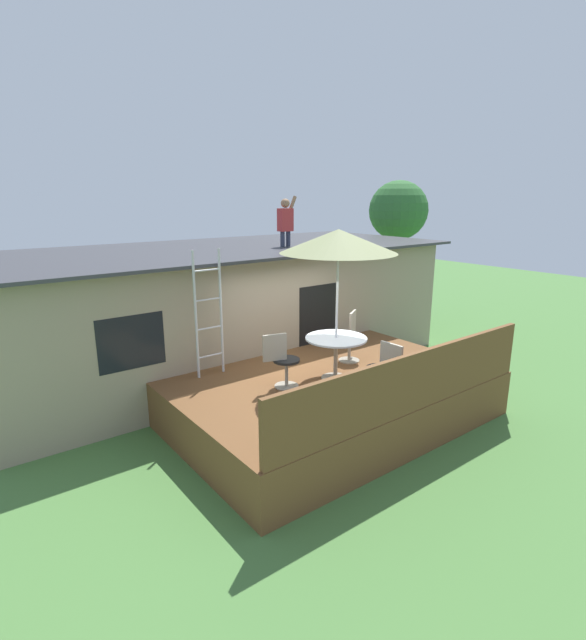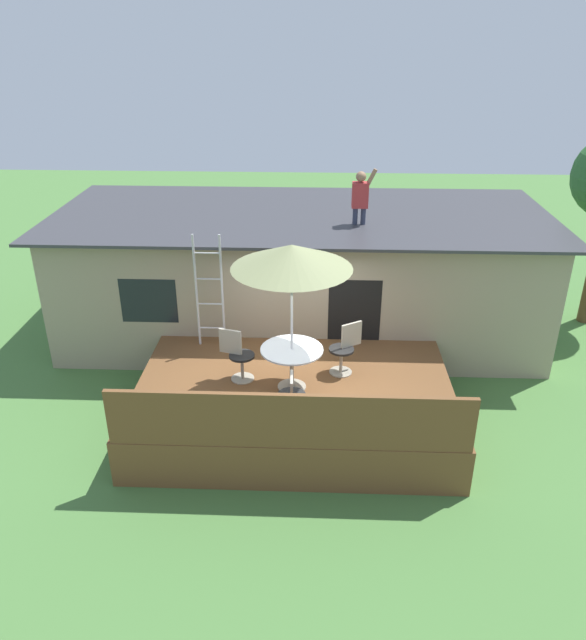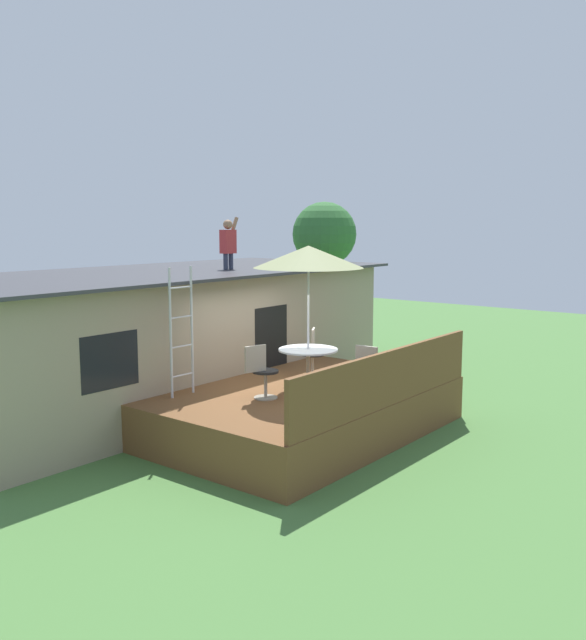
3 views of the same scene
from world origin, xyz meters
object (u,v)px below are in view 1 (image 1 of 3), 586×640
patio_chair_near (384,370)px  backyard_tree (398,213)px  step_ladder (209,314)px  patio_table (336,347)px  patio_umbrella (338,241)px  person_figure (286,219)px  patio_chair_right (351,337)px  patio_chair_left (282,361)px

patio_chair_near → backyard_tree: (6.70, 5.57, 2.06)m
backyard_tree → step_ladder: bearing=-159.9°
patio_table → patio_umbrella: patio_umbrella is taller
patio_table → step_ladder: size_ratio=0.47×
patio_table → patio_chair_near: bearing=-87.6°
patio_table → person_figure: size_ratio=0.94×
patio_umbrella → person_figure: (1.22, 3.05, 0.20)m
patio_chair_right → patio_table: bearing=-0.0°
patio_chair_right → patio_chair_left: bearing=-22.7°
patio_table → patio_umbrella: size_ratio=0.41×
step_ladder → backyard_tree: (8.33, 3.04, 1.42)m
step_ladder → person_figure: 3.53m
patio_chair_right → backyard_tree: bearing=-178.2°
patio_chair_left → backyard_tree: backyard_tree is taller
patio_table → patio_chair_right: size_ratio=1.13×
patio_chair_left → patio_chair_right: same height
patio_table → patio_umbrella: 1.76m
patio_umbrella → person_figure: 3.29m
patio_umbrella → patio_chair_left: size_ratio=2.76×
patio_umbrella → backyard_tree: bearing=33.9°
patio_chair_left → patio_chair_right: 1.86m
patio_umbrella → patio_chair_left: 2.12m
patio_chair_near → backyard_tree: 8.95m
person_figure → patio_umbrella: bearing=-111.8°
patio_umbrella → patio_chair_near: patio_umbrella is taller
patio_chair_left → patio_chair_near: 1.63m
person_figure → backyard_tree: (5.52, 1.47, -0.03)m
patio_umbrella → patio_chair_near: (0.04, -1.04, -1.89)m
patio_umbrella → patio_chair_near: size_ratio=2.76×
patio_umbrella → backyard_tree: backyard_tree is taller
patio_table → patio_chair_left: 0.98m
patio_table → patio_chair_left: bearing=164.4°
patio_chair_right → person_figure: bearing=-129.6°
patio_umbrella → backyard_tree: 8.12m
backyard_tree → patio_umbrella: bearing=-146.1°
patio_umbrella → patio_table: bearing=-94.8°
patio_chair_left → patio_umbrella: bearing=0.0°
backyard_tree → patio_chair_right: bearing=-145.9°
patio_chair_right → patio_umbrella: bearing=-0.0°
patio_chair_left → backyard_tree: 9.02m
patio_umbrella → patio_chair_right: patio_umbrella is taller
step_ladder → patio_chair_right: size_ratio=2.39×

